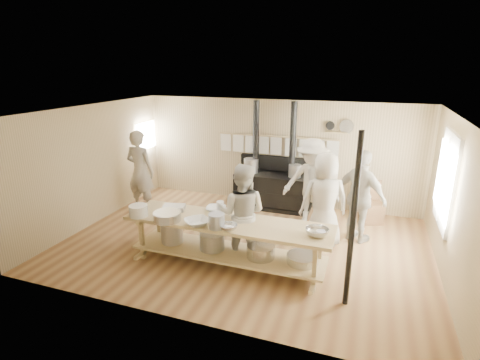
% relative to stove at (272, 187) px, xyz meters
% --- Properties ---
extents(ground, '(7.00, 7.00, 0.00)m').
position_rel_stove_xyz_m(ground, '(0.01, -2.12, -0.52)').
color(ground, brown).
rests_on(ground, ground).
extents(room_shell, '(7.00, 7.00, 7.00)m').
position_rel_stove_xyz_m(room_shell, '(0.01, -2.12, 1.10)').
color(room_shell, tan).
rests_on(room_shell, ground).
extents(window_right, '(0.09, 1.50, 1.65)m').
position_rel_stove_xyz_m(window_right, '(3.48, -1.52, 0.98)').
color(window_right, beige).
rests_on(window_right, ground).
extents(left_opening, '(0.00, 0.90, 0.90)m').
position_rel_stove_xyz_m(left_opening, '(-3.44, -0.12, 1.08)').
color(left_opening, white).
rests_on(left_opening, ground).
extents(stove, '(1.90, 0.75, 2.60)m').
position_rel_stove_xyz_m(stove, '(0.00, 0.00, 0.00)').
color(stove, black).
rests_on(stove, ground).
extents(towel_rail, '(3.00, 0.04, 0.47)m').
position_rel_stove_xyz_m(towel_rail, '(0.01, 0.28, 1.03)').
color(towel_rail, tan).
rests_on(towel_rail, ground).
extents(back_wall_shelf, '(0.63, 0.14, 0.32)m').
position_rel_stove_xyz_m(back_wall_shelf, '(1.47, 0.32, 1.48)').
color(back_wall_shelf, tan).
rests_on(back_wall_shelf, ground).
extents(prep_table, '(3.60, 0.90, 0.85)m').
position_rel_stove_xyz_m(prep_table, '(-0.00, -3.02, -0.00)').
color(prep_table, tan).
rests_on(prep_table, ground).
extents(support_post, '(0.08, 0.08, 2.60)m').
position_rel_stove_xyz_m(support_post, '(2.06, -3.47, 0.78)').
color(support_post, black).
rests_on(support_post, ground).
extents(cook_far_left, '(0.75, 0.51, 1.98)m').
position_rel_stove_xyz_m(cook_far_left, '(-2.87, -1.30, 0.47)').
color(cook_far_left, '#A39C90').
rests_on(cook_far_left, ground).
extents(cook_left, '(0.93, 0.75, 1.80)m').
position_rel_stove_xyz_m(cook_left, '(0.17, -2.74, 0.38)').
color(cook_left, '#A39C90').
rests_on(cook_left, ground).
extents(cook_center, '(1.06, 0.88, 1.86)m').
position_rel_stove_xyz_m(cook_center, '(1.45, -1.65, 0.41)').
color(cook_center, '#A39C90').
rests_on(cook_center, ground).
extents(cook_right, '(1.16, 0.96, 1.86)m').
position_rel_stove_xyz_m(cook_right, '(2.10, -1.23, 0.41)').
color(cook_right, '#A39C90').
rests_on(cook_right, ground).
extents(cook_by_window, '(1.28, 0.79, 1.92)m').
position_rel_stove_xyz_m(cook_by_window, '(1.05, -0.70, 0.44)').
color(cook_by_window, '#A39C90').
rests_on(cook_by_window, ground).
extents(chair, '(0.55, 0.55, 0.93)m').
position_rel_stove_xyz_m(chair, '(2.35, -0.15, -0.25)').
color(chair, '#533721').
rests_on(chair, ground).
extents(bowl_white_a, '(0.42, 0.42, 0.09)m').
position_rel_stove_xyz_m(bowl_white_a, '(-0.35, -2.69, 0.37)').
color(bowl_white_a, white).
rests_on(bowl_white_a, prep_table).
extents(bowl_steel_a, '(0.41, 0.41, 0.09)m').
position_rel_stove_xyz_m(bowl_steel_a, '(0.15, -3.35, 0.37)').
color(bowl_steel_a, silver).
rests_on(bowl_steel_a, prep_table).
extents(bowl_white_b, '(0.58, 0.58, 0.10)m').
position_rel_stove_xyz_m(bowl_white_b, '(-0.41, -3.35, 0.38)').
color(bowl_white_b, white).
rests_on(bowl_white_b, prep_table).
extents(bowl_steel_b, '(0.47, 0.47, 0.12)m').
position_rel_stove_xyz_m(bowl_steel_b, '(1.53, -3.07, 0.39)').
color(bowl_steel_b, silver).
rests_on(bowl_steel_b, prep_table).
extents(roasting_pan, '(0.45, 0.36, 0.09)m').
position_rel_stove_xyz_m(roasting_pan, '(-1.10, -2.88, 0.37)').
color(roasting_pan, '#B2B2B7').
rests_on(roasting_pan, prep_table).
extents(mixing_bowl_large, '(0.62, 0.62, 0.15)m').
position_rel_stove_xyz_m(mixing_bowl_large, '(-0.97, -3.35, 0.40)').
color(mixing_bowl_large, silver).
rests_on(mixing_bowl_large, prep_table).
extents(bucket_galv, '(0.32, 0.32, 0.25)m').
position_rel_stove_xyz_m(bucket_galv, '(-0.06, -3.35, 0.45)').
color(bucket_galv, gray).
rests_on(bucket_galv, prep_table).
extents(deep_bowl_enamel, '(0.40, 0.40, 0.20)m').
position_rel_stove_xyz_m(deep_bowl_enamel, '(-1.54, -3.35, 0.43)').
color(deep_bowl_enamel, white).
rests_on(deep_bowl_enamel, prep_table).
extents(pitcher, '(0.14, 0.14, 0.20)m').
position_rel_stove_xyz_m(pitcher, '(-0.27, -2.69, 0.43)').
color(pitcher, white).
rests_on(pitcher, prep_table).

